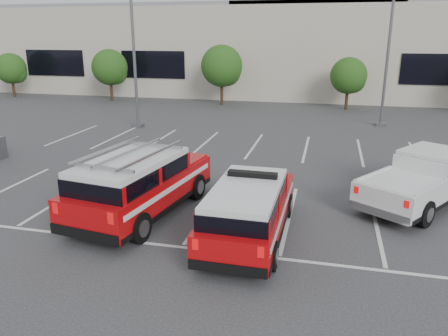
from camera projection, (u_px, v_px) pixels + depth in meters
The scene contains 12 objects.
ground at pixel (209, 209), 14.81m from camera, with size 120.00×120.00×0.00m, color #2F2F31.
stall_markings at pixel (237, 170), 18.99m from camera, with size 23.00×15.00×0.01m, color silver.
convention_building at pixel (297, 44), 42.95m from camera, with size 60.00×16.99×13.20m.
tree_far_left at pixel (12, 70), 40.13m from camera, with size 2.77×2.77×3.99m.
tree_left at pixel (111, 69), 37.80m from camera, with size 3.07×3.07×4.42m.
tree_mid_left at pixel (223, 67), 35.48m from camera, with size 3.37×3.37×4.85m.
tree_mid_right at pixel (350, 77), 33.39m from camera, with size 2.77×2.77×3.99m.
light_pole_left at pixel (133, 42), 26.21m from camera, with size 0.90×0.60×10.24m.
light_pole_mid at pixel (389, 42), 26.56m from camera, with size 0.90×0.60×10.24m.
fire_chief_suv at pixel (249, 214), 12.50m from camera, with size 2.02×5.39×1.89m.
white_pickup at pixel (424, 183), 15.19m from camera, with size 5.06×6.08×1.83m.
ladder_suv at pixel (140, 188), 14.11m from camera, with size 3.13×6.09×2.29m.
Camera 1 is at (3.71, -13.23, 5.72)m, focal length 35.00 mm.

